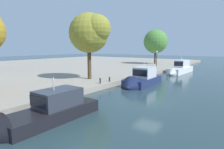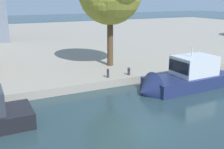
% 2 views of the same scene
% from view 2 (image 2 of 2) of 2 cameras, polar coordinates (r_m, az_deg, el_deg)
% --- Properties ---
extents(ground_plane, '(220.00, 220.00, 0.00)m').
position_cam_2_polar(ground_plane, '(15.37, 4.97, -11.23)').
color(ground_plane, '#23383D').
extents(dock_promenade, '(120.00, 55.00, 0.62)m').
position_cam_2_polar(dock_promenade, '(47.25, -17.44, 6.85)').
color(dock_promenade, gray).
rests_on(dock_promenade, ground_plane).
extents(motor_yacht_2, '(8.27, 3.12, 4.63)m').
position_cam_2_polar(motor_yacht_2, '(22.32, 14.41, -1.19)').
color(motor_yacht_2, navy).
rests_on(motor_yacht_2, ground_plane).
extents(mooring_bollard_0, '(0.22, 0.22, 0.75)m').
position_cam_2_polar(mooring_bollard_0, '(22.45, -0.84, 0.37)').
color(mooring_bollard_0, '#2D2D33').
rests_on(mooring_bollard_0, dock_promenade).
extents(mooring_bollard_1, '(0.25, 0.25, 0.67)m').
position_cam_2_polar(mooring_bollard_1, '(23.23, 3.52, 0.74)').
color(mooring_bollard_1, '#2D2D33').
rests_on(mooring_bollard_1, dock_promenade).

